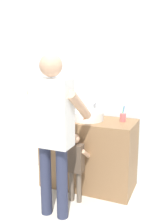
% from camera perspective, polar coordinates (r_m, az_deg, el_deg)
% --- Properties ---
extents(ground_plane, '(14.00, 14.00, 0.00)m').
position_cam_1_polar(ground_plane, '(3.24, -1.07, -18.12)').
color(ground_plane, silver).
extents(back_wall, '(4.40, 0.08, 2.70)m').
position_cam_1_polar(back_wall, '(3.38, 3.07, 7.35)').
color(back_wall, silver).
rests_on(back_wall, ground).
extents(vanity_cabinet, '(1.15, 0.54, 0.88)m').
position_cam_1_polar(vanity_cabinet, '(3.30, 1.01, -9.09)').
color(vanity_cabinet, olive).
rests_on(vanity_cabinet, ground).
extents(sink_basin, '(0.38, 0.38, 0.11)m').
position_cam_1_polar(sink_basin, '(3.13, 0.91, -0.76)').
color(sink_basin, silver).
rests_on(sink_basin, vanity_cabinet).
extents(faucet, '(0.18, 0.14, 0.18)m').
position_cam_1_polar(faucet, '(3.34, 2.35, 0.47)').
color(faucet, '#B7BABF').
rests_on(faucet, vanity_cabinet).
extents(toothbrush_cup, '(0.07, 0.07, 0.21)m').
position_cam_1_polar(toothbrush_cup, '(3.10, 8.59, -1.09)').
color(toothbrush_cup, '#D86666').
rests_on(toothbrush_cup, vanity_cabinet).
extents(child_toddler, '(0.25, 0.25, 0.81)m').
position_cam_1_polar(child_toddler, '(2.94, -1.91, -10.93)').
color(child_toddler, '#6B5B4C').
rests_on(child_toddler, ground).
extents(adult_parent, '(0.51, 0.55, 1.66)m').
position_cam_1_polar(adult_parent, '(2.55, -6.80, -2.43)').
color(adult_parent, '#2D334C').
rests_on(adult_parent, ground).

